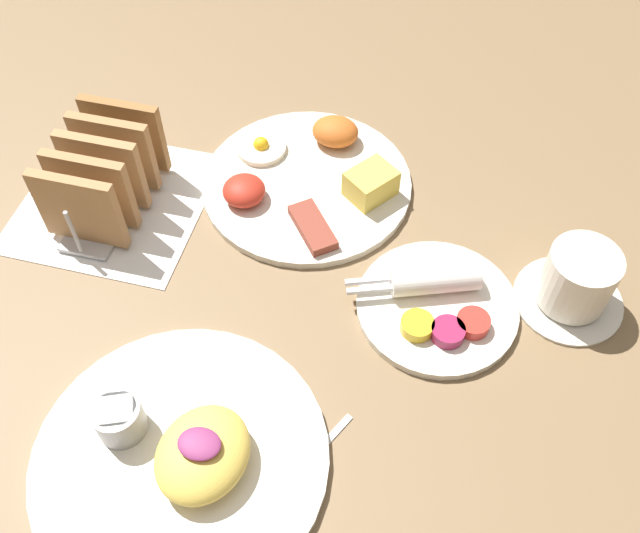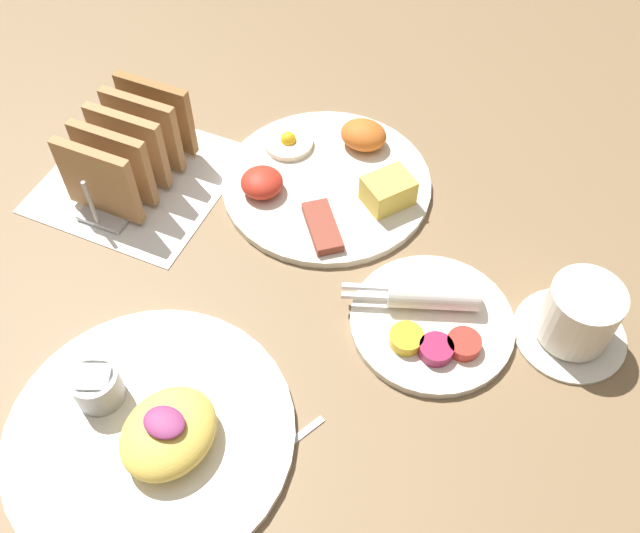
{
  "view_description": "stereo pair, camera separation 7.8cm",
  "coord_description": "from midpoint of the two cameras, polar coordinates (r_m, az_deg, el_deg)",
  "views": [
    {
      "loc": [
        0.18,
        -0.42,
        0.65
      ],
      "look_at": [
        0.06,
        0.04,
        0.03
      ],
      "focal_mm": 40.0,
      "sensor_mm": 36.0,
      "label": 1
    },
    {
      "loc": [
        0.25,
        -0.39,
        0.65
      ],
      "look_at": [
        0.06,
        0.04,
        0.03
      ],
      "focal_mm": 40.0,
      "sensor_mm": 36.0,
      "label": 2
    }
  ],
  "objects": [
    {
      "name": "teaspoon",
      "position": [
        0.7,
        -2.22,
        -16.36
      ],
      "size": [
        0.07,
        0.12,
        0.01
      ],
      "color": "silver",
      "rests_on": "ground_plane"
    },
    {
      "name": "ground_plane",
      "position": [
        0.8,
        -2.48,
        -2.22
      ],
      "size": [
        3.0,
        3.0,
        0.0
      ],
      "primitive_type": "plane",
      "color": "brown"
    },
    {
      "name": "plate_breakfast",
      "position": [
        0.9,
        3.24,
        6.9
      ],
      "size": [
        0.26,
        0.26,
        0.05
      ],
      "color": "silver",
      "rests_on": "ground_plane"
    },
    {
      "name": "coffee_cup",
      "position": [
        0.8,
        22.65,
        -3.95
      ],
      "size": [
        0.12,
        0.12,
        0.08
      ],
      "color": "silver",
      "rests_on": "ground_plane"
    },
    {
      "name": "plate_condiments",
      "position": [
        0.78,
        11.8,
        -4.33
      ],
      "size": [
        0.19,
        0.18,
        0.04
      ],
      "color": "silver",
      "rests_on": "ground_plane"
    },
    {
      "name": "napkin_flat",
      "position": [
        0.93,
        -12.03,
        6.77
      ],
      "size": [
        0.22,
        0.22,
        0.0
      ],
      "color": "white",
      "rests_on": "ground_plane"
    },
    {
      "name": "plate_foreground",
      "position": [
        0.71,
        -10.31,
        -12.93
      ],
      "size": [
        0.28,
        0.28,
        0.06
      ],
      "color": "silver",
      "rests_on": "ground_plane"
    },
    {
      "name": "toast_rack",
      "position": [
        0.89,
        -12.57,
        9.0
      ],
      "size": [
        0.1,
        0.18,
        0.1
      ],
      "color": "#B7B7BC",
      "rests_on": "ground_plane"
    }
  ]
}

